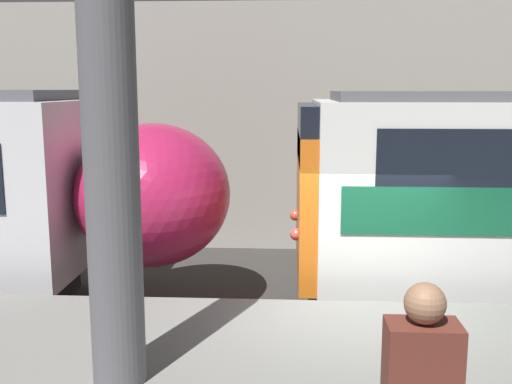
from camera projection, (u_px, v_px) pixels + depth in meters
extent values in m
plane|color=#33302D|center=(353.00, 375.00, 7.59)|extent=(120.00, 120.00, 0.00)
cube|color=#9E998E|center=(327.00, 129.00, 13.14)|extent=(50.00, 0.15, 5.44)
cylinder|color=#56565B|center=(112.00, 189.00, 5.12)|extent=(0.47, 0.47, 3.51)
ellipsoid|color=#B21E4C|center=(153.00, 194.00, 9.43)|extent=(2.42, 2.72, 2.24)
sphere|color=#F2EFCC|center=(214.00, 220.00, 9.44)|extent=(0.20, 0.20, 0.20)
cube|color=orange|center=(306.00, 201.00, 9.31)|extent=(0.25, 2.90, 2.13)
cube|color=black|center=(307.00, 132.00, 9.13)|extent=(0.25, 2.61, 0.85)
sphere|color=#EA4C42|center=(296.00, 234.00, 8.73)|extent=(0.18, 0.18, 0.18)
sphere|color=#EA4C42|center=(295.00, 215.00, 10.04)|extent=(0.18, 0.18, 0.18)
cube|color=brown|center=(421.00, 384.00, 3.11)|extent=(0.38, 0.24, 0.66)
sphere|color=#9E7051|center=(425.00, 303.00, 3.03)|extent=(0.21, 0.21, 0.21)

